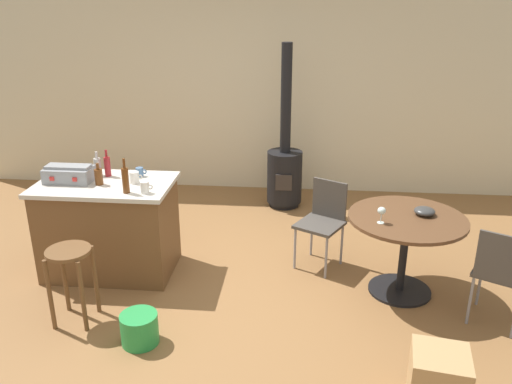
% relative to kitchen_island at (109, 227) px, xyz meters
% --- Properties ---
extents(ground_plane, '(8.80, 8.80, 0.00)m').
position_rel_kitchen_island_xyz_m(ground_plane, '(1.21, -0.32, -0.46)').
color(ground_plane, olive).
extents(back_wall, '(8.00, 0.10, 2.70)m').
position_rel_kitchen_island_xyz_m(back_wall, '(1.21, 2.51, 0.89)').
color(back_wall, beige).
rests_on(back_wall, ground_plane).
extents(kitchen_island, '(1.25, 0.77, 0.91)m').
position_rel_kitchen_island_xyz_m(kitchen_island, '(0.00, 0.00, 0.00)').
color(kitchen_island, brown).
rests_on(kitchen_island, ground_plane).
extents(wooden_stool, '(0.36, 0.36, 0.65)m').
position_rel_kitchen_island_xyz_m(wooden_stool, '(-0.01, -0.85, 0.03)').
color(wooden_stool, brown).
rests_on(wooden_stool, ground_plane).
extents(dining_table, '(1.02, 1.02, 0.74)m').
position_rel_kitchen_island_xyz_m(dining_table, '(2.75, -0.14, 0.11)').
color(dining_table, black).
rests_on(dining_table, ground_plane).
extents(folding_chair_near, '(0.54, 0.54, 0.86)m').
position_rel_kitchen_island_xyz_m(folding_chair_near, '(3.41, -0.59, 0.05)').
color(folding_chair_near, '#47423D').
rests_on(folding_chair_near, ground_plane).
extents(folding_chair_far, '(0.54, 0.54, 0.85)m').
position_rel_kitchen_island_xyz_m(folding_chair_far, '(2.04, 0.32, 0.04)').
color(folding_chair_far, '#47423D').
rests_on(folding_chair_far, ground_plane).
extents(wood_stove, '(0.44, 0.45, 2.03)m').
position_rel_kitchen_island_xyz_m(wood_stove, '(1.60, 1.83, 0.05)').
color(wood_stove, black).
rests_on(wood_stove, ground_plane).
extents(toolbox, '(0.43, 0.25, 0.16)m').
position_rel_kitchen_island_xyz_m(toolbox, '(-0.33, -0.00, 0.53)').
color(toolbox, gray).
rests_on(toolbox, kitchen_island).
extents(bottle_0, '(0.07, 0.07, 0.20)m').
position_rel_kitchen_island_xyz_m(bottle_0, '(-0.02, -0.06, 0.53)').
color(bottle_0, '#603314').
rests_on(bottle_0, kitchen_island).
extents(bottle_1, '(0.06, 0.06, 0.31)m').
position_rel_kitchen_island_xyz_m(bottle_1, '(0.29, -0.24, 0.58)').
color(bottle_1, '#603314').
rests_on(bottle_1, kitchen_island).
extents(bottle_2, '(0.06, 0.06, 0.26)m').
position_rel_kitchen_island_xyz_m(bottle_2, '(-0.03, 0.18, 0.55)').
color(bottle_2, maroon).
rests_on(bottle_2, kitchen_island).
extents(bottle_3, '(0.07, 0.07, 0.24)m').
position_rel_kitchen_island_xyz_m(bottle_3, '(-0.13, 0.19, 0.55)').
color(bottle_3, '#B7B2AD').
rests_on(bottle_3, kitchen_island).
extents(cup_0, '(0.12, 0.09, 0.11)m').
position_rel_kitchen_island_xyz_m(cup_0, '(0.29, 0.02, 0.51)').
color(cup_0, white).
rests_on(cup_0, kitchen_island).
extents(cup_1, '(0.11, 0.08, 0.11)m').
position_rel_kitchen_island_xyz_m(cup_1, '(0.46, -0.23, 0.51)').
color(cup_1, white).
rests_on(cup_1, kitchen_island).
extents(cup_2, '(0.11, 0.07, 0.09)m').
position_rel_kitchen_island_xyz_m(cup_2, '(0.28, 0.20, 0.50)').
color(cup_2, '#4C7099').
rests_on(cup_2, kitchen_island).
extents(wine_glass, '(0.07, 0.07, 0.14)m').
position_rel_kitchen_island_xyz_m(wine_glass, '(2.50, -0.29, 0.39)').
color(wine_glass, silver).
rests_on(wine_glass, dining_table).
extents(serving_bowl, '(0.18, 0.18, 0.07)m').
position_rel_kitchen_island_xyz_m(serving_bowl, '(2.90, -0.08, 0.32)').
color(serving_bowl, '#383838').
rests_on(serving_bowl, dining_table).
extents(cardboard_box, '(0.41, 0.41, 0.42)m').
position_rel_kitchen_island_xyz_m(cardboard_box, '(2.74, -1.58, -0.25)').
color(cardboard_box, tan).
rests_on(cardboard_box, ground_plane).
extents(plastic_bucket, '(0.29, 0.29, 0.25)m').
position_rel_kitchen_island_xyz_m(plastic_bucket, '(0.61, -1.10, -0.33)').
color(plastic_bucket, green).
rests_on(plastic_bucket, ground_plane).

